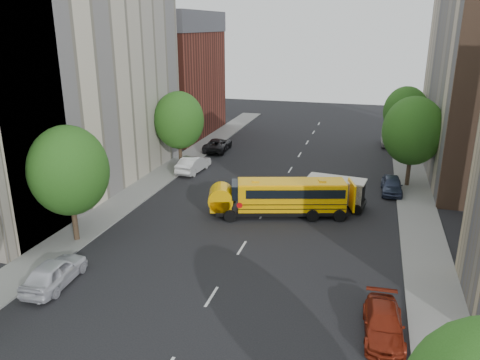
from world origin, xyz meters
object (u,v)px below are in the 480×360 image
at_px(parked_car_1, 193,164).
at_px(parked_car_3, 383,323).
at_px(street_tree_4, 413,131).
at_px(parked_car_0, 54,272).
at_px(parked_car_5, 388,139).
at_px(safari_truck, 330,191).
at_px(street_tree_5, 406,112).
at_px(parked_car_2, 218,145).
at_px(school_bus, 281,196).
at_px(parked_car_4, 392,185).
at_px(street_tree_1, 69,171).
at_px(street_tree_2, 179,120).

distance_m(parked_car_1, parked_car_3, 28.12).
bearing_deg(parked_car_3, street_tree_4, 81.44).
bearing_deg(parked_car_0, parked_car_5, -119.72).
height_order(safari_truck, parked_car_3, safari_truck).
relative_size(street_tree_4, street_tree_5, 1.08).
relative_size(street_tree_5, parked_car_2, 1.43).
distance_m(school_bus, parked_car_4, 11.24).
bearing_deg(parked_car_4, safari_truck, -137.68).
height_order(street_tree_1, street_tree_2, street_tree_1).
bearing_deg(parked_car_4, parked_car_0, -132.72).
xyz_separation_m(street_tree_5, parked_car_5, (-1.40, 3.41, -3.91)).
relative_size(parked_car_0, parked_car_4, 1.09).
bearing_deg(street_tree_4, safari_truck, -132.02).
xyz_separation_m(parked_car_1, parked_car_3, (17.93, -21.66, -0.16)).
bearing_deg(street_tree_2, parked_car_5, 36.80).
bearing_deg(street_tree_5, school_bus, -113.89).
distance_m(street_tree_4, safari_truck, 10.07).
height_order(street_tree_1, safari_truck, street_tree_1).
xyz_separation_m(school_bus, parked_car_5, (8.28, 25.27, -0.78)).
bearing_deg(school_bus, street_tree_2, 125.05).
height_order(school_bus, safari_truck, school_bus).
bearing_deg(parked_car_3, street_tree_2, 127.79).
xyz_separation_m(school_bus, parked_car_0, (-10.12, -13.38, -0.79)).
bearing_deg(school_bus, parked_car_3, -76.44).
bearing_deg(parked_car_1, street_tree_5, -142.01).
bearing_deg(school_bus, street_tree_4, 29.22).
bearing_deg(parked_car_4, street_tree_4, 57.20).
distance_m(parked_car_0, parked_car_2, 30.38).
height_order(street_tree_2, parked_car_2, street_tree_2).
bearing_deg(parked_car_4, parked_car_2, 152.17).
relative_size(parked_car_3, parked_car_5, 0.92).
bearing_deg(parked_car_0, school_bus, -131.37).
bearing_deg(street_tree_5, street_tree_4, -90.00).
distance_m(street_tree_1, parked_car_4, 26.25).
distance_m(street_tree_2, parked_car_3, 30.55).
relative_size(safari_truck, parked_car_5, 1.21).
height_order(safari_truck, parked_car_2, safari_truck).
xyz_separation_m(street_tree_2, parked_car_4, (20.60, -2.29, -4.11)).
relative_size(street_tree_5, parked_car_3, 1.70).
relative_size(street_tree_2, parked_car_5, 1.60).
bearing_deg(school_bus, parked_car_5, 55.56).
xyz_separation_m(street_tree_4, parked_car_0, (-19.80, -23.23, -4.29)).
distance_m(street_tree_2, parked_car_0, 23.68).
bearing_deg(school_bus, safari_truck, 24.13).
xyz_separation_m(parked_car_0, parked_car_4, (18.40, 20.94, -0.07)).
bearing_deg(parked_car_2, parked_car_0, 88.43).
xyz_separation_m(street_tree_5, parked_car_2, (-20.40, -4.86, -3.97)).
bearing_deg(parked_car_3, safari_truck, 101.13).
distance_m(street_tree_1, street_tree_2, 18.00).
relative_size(street_tree_1, parked_car_5, 1.64).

